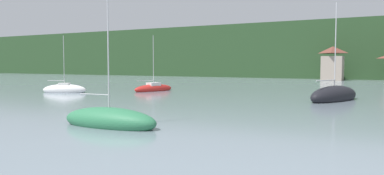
{
  "coord_description": "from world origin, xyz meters",
  "views": [
    {
      "loc": [
        10.58,
        17.12,
        3.37
      ],
      "look_at": [
        0.0,
        36.7,
        1.96
      ],
      "focal_mm": 34.29,
      "sensor_mm": 36.0,
      "label": 1
    }
  ],
  "objects_px": {
    "sailboat_far_2": "(65,90)",
    "sailboat_far_6": "(334,96)",
    "shore_building_west": "(333,64)",
    "sailboat_far_5": "(154,89)",
    "sailboat_mid_8": "(109,120)"
  },
  "relations": [
    {
      "from": "sailboat_far_2",
      "to": "sailboat_far_6",
      "type": "bearing_deg",
      "value": -17.65
    },
    {
      "from": "shore_building_west",
      "to": "sailboat_far_5",
      "type": "distance_m",
      "value": 46.19
    },
    {
      "from": "sailboat_far_5",
      "to": "sailboat_mid_8",
      "type": "height_order",
      "value": "sailboat_mid_8"
    },
    {
      "from": "sailboat_far_2",
      "to": "sailboat_mid_8",
      "type": "distance_m",
      "value": 26.2
    },
    {
      "from": "sailboat_far_2",
      "to": "sailboat_mid_8",
      "type": "relative_size",
      "value": 0.76
    },
    {
      "from": "shore_building_west",
      "to": "sailboat_far_6",
      "type": "xyz_separation_m",
      "value": [
        6.12,
        -45.53,
        -3.0
      ]
    },
    {
      "from": "sailboat_far_2",
      "to": "sailboat_far_6",
      "type": "height_order",
      "value": "sailboat_far_6"
    },
    {
      "from": "shore_building_west",
      "to": "sailboat_far_5",
      "type": "relative_size",
      "value": 0.97
    },
    {
      "from": "sailboat_far_5",
      "to": "sailboat_far_6",
      "type": "relative_size",
      "value": 0.76
    },
    {
      "from": "sailboat_far_2",
      "to": "sailboat_mid_8",
      "type": "height_order",
      "value": "sailboat_mid_8"
    },
    {
      "from": "sailboat_mid_8",
      "to": "shore_building_west",
      "type": "bearing_deg",
      "value": 85.39
    },
    {
      "from": "sailboat_mid_8",
      "to": "sailboat_far_2",
      "type": "bearing_deg",
      "value": 140.3
    },
    {
      "from": "sailboat_far_2",
      "to": "sailboat_far_6",
      "type": "xyz_separation_m",
      "value": [
        29.64,
        4.86,
        0.1
      ]
    },
    {
      "from": "sailboat_far_5",
      "to": "sailboat_mid_8",
      "type": "relative_size",
      "value": 0.78
    },
    {
      "from": "shore_building_west",
      "to": "sailboat_far_2",
      "type": "height_order",
      "value": "shore_building_west"
    }
  ]
}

